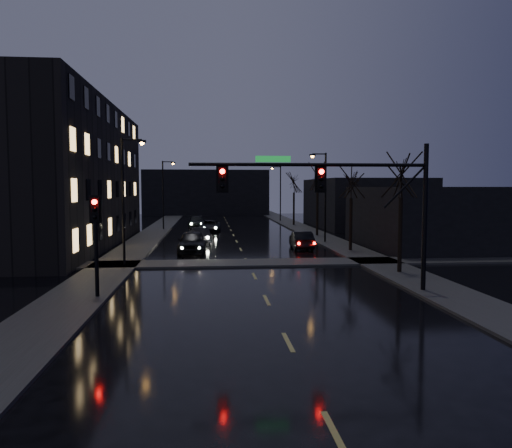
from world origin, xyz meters
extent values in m
plane|color=black|center=(0.00, 0.00, 0.00)|extent=(160.00, 160.00, 0.00)
cube|color=#2D2D2B|center=(-8.50, 35.00, 0.06)|extent=(3.00, 140.00, 0.12)
cube|color=#2D2D2B|center=(8.50, 35.00, 0.06)|extent=(3.00, 140.00, 0.12)
cube|color=#2D2D2B|center=(0.00, 18.50, 0.06)|extent=(40.00, 3.00, 0.12)
cube|color=black|center=(-16.50, 30.00, 6.00)|extent=(12.00, 30.00, 12.00)
cube|color=black|center=(15.50, 26.00, 2.50)|extent=(10.00, 14.00, 5.00)
cube|color=black|center=(17.00, 48.00, 3.00)|extent=(12.00, 18.00, 6.00)
cube|color=black|center=(-3.00, 78.00, 4.00)|extent=(22.00, 10.00, 8.00)
cylinder|color=black|center=(7.60, 9.00, 3.50)|extent=(0.22, 0.22, 7.00)
cylinder|color=black|center=(2.10, 9.00, 6.00)|extent=(11.00, 0.16, 0.16)
cylinder|color=black|center=(6.60, 9.00, 5.00)|extent=(2.05, 0.10, 2.05)
cube|color=#0C591E|center=(0.40, 9.00, 6.25)|extent=(1.60, 0.04, 0.28)
cube|color=black|center=(-1.90, 9.00, 5.35)|extent=(0.35, 0.28, 1.05)
sphere|color=#FF0705|center=(-1.90, 8.84, 5.68)|extent=(0.22, 0.22, 0.22)
cube|color=black|center=(2.60, 9.00, 5.35)|extent=(0.35, 0.28, 1.05)
sphere|color=#FF0705|center=(2.60, 8.84, 5.68)|extent=(0.22, 0.22, 0.22)
cylinder|color=black|center=(-7.50, 9.00, 2.20)|extent=(0.18, 0.18, 4.40)
cube|color=black|center=(-7.50, 9.00, 4.00)|extent=(0.35, 0.28, 1.05)
sphere|color=#FF0705|center=(-7.50, 8.84, 4.33)|extent=(0.22, 0.22, 0.22)
cylinder|color=black|center=(8.40, 14.00, 2.20)|extent=(0.24, 0.24, 4.40)
cylinder|color=black|center=(8.40, 24.00, 2.06)|extent=(0.24, 0.24, 4.12)
cylinder|color=black|center=(8.40, 36.00, 2.34)|extent=(0.24, 0.24, 4.68)
cylinder|color=black|center=(8.40, 50.00, 2.15)|extent=(0.24, 0.24, 4.29)
cylinder|color=black|center=(-7.80, 18.00, 4.00)|extent=(0.16, 0.16, 8.00)
cylinder|color=black|center=(-7.20, 18.00, 7.90)|extent=(1.20, 0.10, 0.10)
cube|color=black|center=(-6.60, 18.00, 7.80)|extent=(0.50, 0.25, 0.15)
sphere|color=#FF9B32|center=(-6.60, 18.00, 7.70)|extent=(0.28, 0.28, 0.28)
cylinder|color=black|center=(-7.80, 45.00, 4.00)|extent=(0.16, 0.16, 8.00)
cylinder|color=black|center=(-7.20, 45.00, 7.90)|extent=(1.20, 0.10, 0.10)
cube|color=black|center=(-6.60, 45.00, 7.80)|extent=(0.50, 0.25, 0.15)
sphere|color=#FF9B32|center=(-6.60, 45.00, 7.70)|extent=(0.28, 0.28, 0.28)
cylinder|color=black|center=(7.80, 30.00, 4.00)|extent=(0.16, 0.16, 8.00)
cylinder|color=black|center=(7.20, 30.00, 7.90)|extent=(1.20, 0.10, 0.10)
cube|color=black|center=(6.60, 30.00, 7.80)|extent=(0.50, 0.25, 0.15)
sphere|color=#FF9B32|center=(6.60, 30.00, 7.70)|extent=(0.28, 0.28, 0.28)
cylinder|color=black|center=(7.80, 58.00, 4.00)|extent=(0.16, 0.16, 8.00)
cylinder|color=black|center=(7.20, 58.00, 7.90)|extent=(1.20, 0.10, 0.10)
cube|color=black|center=(6.60, 58.00, 7.80)|extent=(0.50, 0.25, 0.15)
sphere|color=#FF9B32|center=(6.60, 58.00, 7.70)|extent=(0.28, 0.28, 0.28)
imported|color=black|center=(-3.82, 24.31, 0.85)|extent=(2.11, 5.02, 1.69)
imported|color=black|center=(-3.24, 31.49, 0.66)|extent=(1.94, 4.17, 1.32)
imported|color=black|center=(-2.41, 41.70, 0.66)|extent=(2.52, 4.88, 1.32)
imported|color=black|center=(-4.02, 47.81, 0.71)|extent=(2.41, 5.06, 1.42)
imported|color=black|center=(4.90, 25.89, 0.72)|extent=(1.70, 4.41, 1.43)
camera|label=1|loc=(-2.50, -13.54, 4.98)|focal=35.00mm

